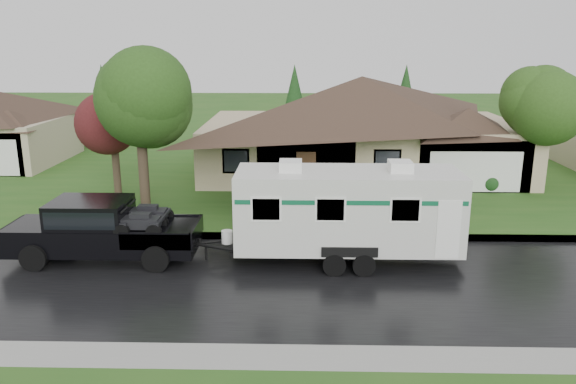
% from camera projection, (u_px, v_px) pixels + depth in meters
% --- Properties ---
extents(ground, '(140.00, 140.00, 0.00)m').
position_uv_depth(ground, '(341.00, 259.00, 20.37)').
color(ground, '#265319').
rests_on(ground, ground).
extents(road, '(140.00, 8.00, 0.01)m').
position_uv_depth(road, '(346.00, 282.00, 18.44)').
color(road, black).
rests_on(road, ground).
extents(curb, '(140.00, 0.50, 0.15)m').
position_uv_depth(curb, '(338.00, 237.00, 22.53)').
color(curb, gray).
rests_on(curb, ground).
extents(lawn, '(140.00, 26.00, 0.15)m').
position_uv_depth(lawn, '(325.00, 168.00, 34.85)').
color(lawn, '#265319').
rests_on(lawn, ground).
extents(house_main, '(19.44, 10.80, 6.90)m').
position_uv_depth(house_main, '(366.00, 114.00, 32.76)').
color(house_main, tan).
rests_on(house_main, lawn).
extents(tree_left_green, '(4.32, 4.32, 7.16)m').
position_uv_depth(tree_left_green, '(139.00, 101.00, 24.71)').
color(tree_left_green, '#382B1E').
rests_on(tree_left_green, lawn).
extents(tree_red, '(3.14, 3.14, 5.20)m').
position_uv_depth(tree_red, '(113.00, 123.00, 27.79)').
color(tree_red, '#382B1E').
rests_on(tree_red, lawn).
extents(tree_right_green, '(3.96, 3.96, 6.56)m').
position_uv_depth(tree_right_green, '(538.00, 103.00, 28.05)').
color(tree_right_green, '#382B1E').
rests_on(tree_right_green, lawn).
extents(shrub_row, '(13.60, 1.00, 1.00)m').
position_uv_depth(shrub_row, '(368.00, 181.00, 29.14)').
color(shrub_row, '#143814').
rests_on(shrub_row, lawn).
extents(pickup_truck, '(6.66, 2.53, 2.22)m').
position_uv_depth(pickup_truck, '(101.00, 228.00, 20.11)').
color(pickup_truck, black).
rests_on(pickup_truck, ground).
extents(travel_trailer, '(8.22, 2.89, 3.69)m').
position_uv_depth(travel_trailer, '(347.00, 209.00, 19.71)').
color(travel_trailer, silver).
rests_on(travel_trailer, ground).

